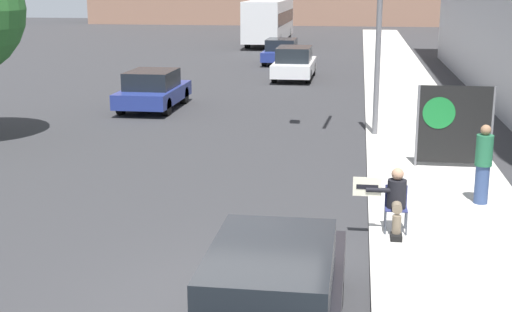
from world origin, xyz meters
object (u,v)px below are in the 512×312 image
(seated_protester, at_px, (395,199))
(car_on_road_midblock, at_px, (294,63))
(jogger_on_sidewalk, at_px, (483,164))
(protest_banner, at_px, (454,125))
(city_bus_on_road, at_px, (269,19))
(traffic_light_pole, at_px, (349,11))
(car_on_road_distant, at_px, (282,51))
(car_on_road_nearest, at_px, (153,90))
(parked_car_curbside, at_px, (272,299))

(seated_protester, relative_size, car_on_road_midblock, 0.25)
(jogger_on_sidewalk, bearing_deg, protest_banner, -109.23)
(car_on_road_midblock, bearing_deg, city_bus_on_road, 100.68)
(traffic_light_pole, xyz_separation_m, car_on_road_midblock, (-2.73, 12.83, -2.97))
(traffic_light_pole, bearing_deg, car_on_road_distant, 101.82)
(seated_protester, bearing_deg, city_bus_on_road, 122.79)
(car_on_road_nearest, height_order, car_on_road_distant, car_on_road_nearest)
(parked_car_curbside, relative_size, car_on_road_midblock, 0.99)
(car_on_road_nearest, bearing_deg, jogger_on_sidewalk, -46.50)
(traffic_light_pole, distance_m, parked_car_curbside, 13.40)
(parked_car_curbside, height_order, car_on_road_nearest, same)
(jogger_on_sidewalk, distance_m, car_on_road_distant, 26.90)
(seated_protester, xyz_separation_m, car_on_road_nearest, (-8.13, 12.54, -0.04))
(protest_banner, xyz_separation_m, traffic_light_pole, (-2.65, 3.72, 2.55))
(seated_protester, distance_m, parked_car_curbside, 4.65)
(car_on_road_midblock, bearing_deg, jogger_on_sidewalk, -73.95)
(protest_banner, distance_m, car_on_road_midblock, 17.41)
(jogger_on_sidewalk, relative_size, parked_car_curbside, 0.35)
(seated_protester, xyz_separation_m, parked_car_curbside, (-1.70, -4.33, -0.04))
(car_on_road_nearest, xyz_separation_m, car_on_road_distant, (3.04, 15.49, -0.01))
(jogger_on_sidewalk, distance_m, protest_banner, 2.97)
(city_bus_on_road, bearing_deg, jogger_on_sidewalk, -76.58)
(seated_protester, relative_size, jogger_on_sidewalk, 0.72)
(traffic_light_pole, relative_size, city_bus_on_road, 0.48)
(car_on_road_distant, bearing_deg, seated_protester, -79.71)
(seated_protester, xyz_separation_m, protest_banner, (1.60, 4.99, 0.42))
(parked_car_curbside, bearing_deg, traffic_light_pole, 87.12)
(traffic_light_pole, height_order, city_bus_on_road, traffic_light_pole)
(car_on_road_nearest, xyz_separation_m, car_on_road_midblock, (4.35, 9.00, 0.05))
(jogger_on_sidewalk, relative_size, protest_banner, 0.82)
(car_on_road_nearest, bearing_deg, city_bus_on_road, 88.50)
(parked_car_curbside, bearing_deg, city_bus_on_road, 97.19)
(jogger_on_sidewalk, height_order, protest_banner, protest_banner)
(car_on_road_nearest, distance_m, city_bus_on_road, 28.21)
(seated_protester, height_order, car_on_road_distant, car_on_road_distant)
(protest_banner, relative_size, city_bus_on_road, 0.18)
(seated_protester, relative_size, car_on_road_nearest, 0.28)
(jogger_on_sidewalk, xyz_separation_m, traffic_light_pole, (-2.88, 6.67, 2.78))
(traffic_light_pole, xyz_separation_m, city_bus_on_road, (-6.34, 32.00, -1.87))
(parked_car_curbside, bearing_deg, seated_protester, 68.52)
(seated_protester, relative_size, parked_car_curbside, 0.26)
(car_on_road_midblock, bearing_deg, parked_car_curbside, -85.43)
(protest_banner, distance_m, city_bus_on_road, 36.84)
(protest_banner, distance_m, car_on_road_distant, 23.99)
(city_bus_on_road, bearing_deg, traffic_light_pole, -78.79)
(seated_protester, bearing_deg, car_on_road_midblock, 122.44)
(jogger_on_sidewalk, height_order, parked_car_curbside, jogger_on_sidewalk)
(car_on_road_distant, distance_m, city_bus_on_road, 12.94)
(protest_banner, height_order, car_on_road_distant, protest_banner)
(seated_protester, distance_m, traffic_light_pole, 9.26)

